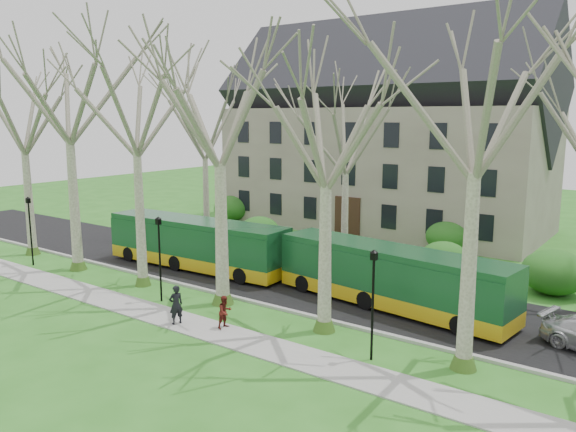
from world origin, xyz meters
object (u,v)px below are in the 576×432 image
Objects in this scene: pedestrian_a at (176,305)px; pedestrian_b at (225,312)px; bus_lead at (196,243)px; bus_follow at (390,276)px.

pedestrian_a is 1.22× the size of pedestrian_b.
bus_lead is 1.02× the size of bus_follow.
bus_lead is at bearing -120.93° from pedestrian_a.
pedestrian_a is at bearing -123.82° from bus_follow.
pedestrian_b is at bearing -40.53° from bus_lead.
bus_follow is 6.85× the size of pedestrian_a.
bus_follow is at bearing -0.40° from bus_lead.
pedestrian_a is at bearing -52.88° from bus_lead.
bus_lead is at bearing -170.85° from bus_follow.
bus_lead is 10.45m from pedestrian_b.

